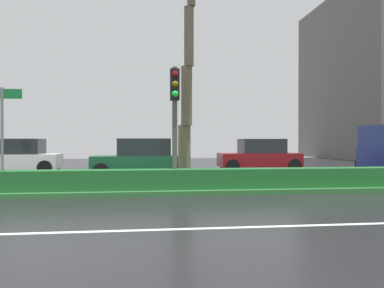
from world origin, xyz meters
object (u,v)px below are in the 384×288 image
at_px(car_in_traffic_second, 16,157).
at_px(car_in_traffic_fourth, 260,155).
at_px(car_in_traffic_third, 142,158).
at_px(street_name_sign, 2,125).
at_px(traffic_signal_median_right, 175,105).

xyz_separation_m(car_in_traffic_second, car_in_traffic_fourth, (12.50, 0.09, 0.00)).
bearing_deg(car_in_traffic_third, car_in_traffic_fourth, -157.08).
bearing_deg(street_name_sign, traffic_signal_median_right, 2.86).
height_order(street_name_sign, car_in_traffic_second, street_name_sign).
height_order(car_in_traffic_second, car_in_traffic_third, same).
bearing_deg(car_in_traffic_fourth, traffic_signal_median_right, 57.05).
relative_size(traffic_signal_median_right, car_in_traffic_third, 0.87).
xyz_separation_m(street_name_sign, car_in_traffic_third, (3.91, 5.61, -1.25)).
height_order(street_name_sign, car_in_traffic_fourth, street_name_sign).
relative_size(street_name_sign, car_in_traffic_second, 0.70).
relative_size(car_in_traffic_second, car_in_traffic_third, 1.00).
bearing_deg(street_name_sign, car_in_traffic_fourth, 39.05).
bearing_deg(car_in_traffic_second, traffic_signal_median_right, 132.67).
relative_size(car_in_traffic_second, car_in_traffic_fourth, 1.00).
xyz_separation_m(traffic_signal_median_right, street_name_sign, (-4.99, -0.25, -0.66)).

